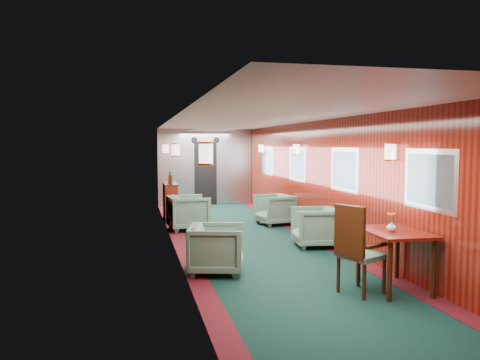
{
  "coord_description": "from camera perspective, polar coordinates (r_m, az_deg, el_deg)",
  "views": [
    {
      "loc": [
        -2.2,
        -8.79,
        1.9
      ],
      "look_at": [
        0.0,
        0.92,
        1.15
      ],
      "focal_mm": 35.0,
      "sensor_mm": 36.0,
      "label": 1
    }
  ],
  "objects": [
    {
      "name": "armchair_left_near",
      "position": [
        6.99,
        -2.89,
        -8.38
      ],
      "size": [
        0.96,
        0.95,
        0.73
      ],
      "primitive_type": "imported",
      "rotation": [
        0.0,
        0.0,
        1.32
      ],
      "color": "#1F493B",
      "rests_on": "ground"
    },
    {
      "name": "room",
      "position": [
        9.06,
        1.28,
        2.63
      ],
      "size": [
        12.0,
        12.1,
        2.4
      ],
      "color": "black",
      "rests_on": "ground"
    },
    {
      "name": "armchair_right_far",
      "position": [
        11.18,
        4.22,
        -3.61
      ],
      "size": [
        0.93,
        0.92,
        0.72
      ],
      "primitive_type": "imported",
      "rotation": [
        0.0,
        0.0,
        -1.37
      ],
      "color": "#1F493B",
      "rests_on": "ground"
    },
    {
      "name": "windows_right",
      "position": [
        9.77,
        9.42,
        1.61
      ],
      "size": [
        0.02,
        8.6,
        0.8
      ],
      "color": "silver",
      "rests_on": "ground"
    },
    {
      "name": "wall_sconces",
      "position": [
        9.61,
        0.46,
        3.65
      ],
      "size": [
        2.97,
        7.97,
        0.25
      ],
      "color": "#FFE7C6",
      "rests_on": "ground"
    },
    {
      "name": "armchair_right_near",
      "position": [
        8.87,
        9.18,
        -5.68
      ],
      "size": [
        0.91,
        0.89,
        0.74
      ],
      "primitive_type": "imported",
      "rotation": [
        0.0,
        0.0,
        -1.71
      ],
      "color": "#1F493B",
      "rests_on": "ground"
    },
    {
      "name": "flower_vase",
      "position": [
        6.37,
        18.01,
        -5.41
      ],
      "size": [
        0.14,
        0.14,
        0.13
      ],
      "primitive_type": "imported",
      "rotation": [
        0.0,
        0.0,
        -0.15
      ],
      "color": "beige",
      "rests_on": "dining_table"
    },
    {
      "name": "bulkhead",
      "position": [
        14.88,
        -4.25,
        1.54
      ],
      "size": [
        2.98,
        0.17,
        2.39
      ],
      "color": "#A3A5AA",
      "rests_on": "ground"
    },
    {
      "name": "credenza",
      "position": [
        11.87,
        -8.53,
        -2.6
      ],
      "size": [
        0.33,
        1.05,
        1.22
      ],
      "color": "maroon",
      "rests_on": "ground"
    },
    {
      "name": "armchair_left_far",
      "position": [
        10.53,
        -6.3,
        -3.96
      ],
      "size": [
        0.94,
        0.92,
        0.78
      ],
      "primitive_type": "imported",
      "rotation": [
        0.0,
        0.0,
        1.68
      ],
      "color": "#1F493B",
      "rests_on": "ground"
    },
    {
      "name": "dining_table",
      "position": [
        6.49,
        18.29,
        -6.96
      ],
      "size": [
        0.78,
        1.08,
        0.78
      ],
      "rotation": [
        0.0,
        0.0,
        -0.05
      ],
      "color": "maroon",
      "rests_on": "ground"
    },
    {
      "name": "side_chair",
      "position": [
        6.13,
        13.98,
        -7.83
      ],
      "size": [
        0.67,
        0.68,
        1.15
      ],
      "rotation": [
        0.0,
        0.0,
        0.44
      ],
      "color": "#1F493B",
      "rests_on": "ground"
    }
  ]
}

